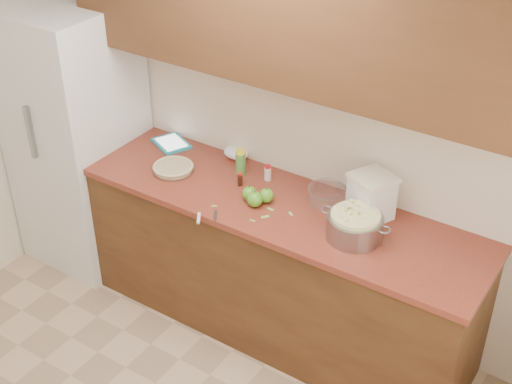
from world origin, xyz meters
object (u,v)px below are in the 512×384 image
Objects in this scene: flour_canister at (371,196)px; tablet at (171,143)px; pie at (173,168)px; colander at (355,226)px.

flour_canister reaches higher than tablet.
tablet is at bearing 130.94° from pie.
pie is 0.86× the size of tablet.
flour_canister is at bearing 23.43° from tablet.
tablet is at bearing 178.55° from flour_canister.
colander is at bearing -86.29° from flour_canister.
colander reaches higher than tablet.
pie is at bearing -24.18° from tablet.
flour_canister is 0.94× the size of tablet.
colander is 1.34× the size of tablet.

